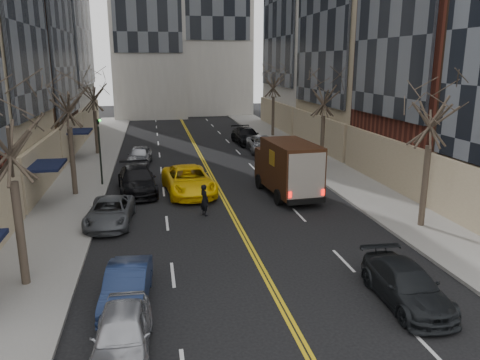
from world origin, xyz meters
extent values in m
cube|color=slate|center=(-9.00, 27.00, 0.07)|extent=(4.00, 66.00, 0.15)
cube|color=slate|center=(9.00, 27.00, 0.07)|extent=(4.00, 66.00, 0.15)
cube|color=black|center=(-10.00, 18.00, 2.40)|extent=(2.00, 3.00, 0.15)
cube|color=black|center=(-10.90, 18.00, 1.35)|extent=(0.20, 3.00, 2.50)
cube|color=black|center=(-10.00, 31.00, 2.40)|extent=(2.00, 3.00, 0.15)
cube|color=black|center=(-10.90, 31.00, 1.35)|extent=(0.20, 3.00, 2.50)
cylinder|color=#382D23|center=(-8.80, 8.00, 2.06)|extent=(0.30, 0.30, 3.83)
cylinder|color=#382D23|center=(-8.80, 20.00, 2.17)|extent=(0.30, 0.30, 4.05)
cylinder|color=#382D23|center=(-8.80, 33.00, 1.99)|extent=(0.30, 0.30, 3.69)
cylinder|color=#382D23|center=(8.80, 11.00, 2.13)|extent=(0.30, 0.30, 3.96)
cylinder|color=#382D23|center=(8.80, 25.00, 2.04)|extent=(0.30, 0.30, 3.78)
cylinder|color=#382D23|center=(8.80, 40.00, 2.22)|extent=(0.30, 0.30, 4.14)
cylinder|color=black|center=(-7.40, 22.00, 2.05)|extent=(0.12, 0.12, 3.80)
imported|color=black|center=(-7.40, 22.00, 4.40)|extent=(0.15, 0.18, 0.90)
sphere|color=#0CE526|center=(-7.25, 21.90, 4.35)|extent=(0.14, 0.14, 0.14)
cube|color=black|center=(3.89, 17.66, 0.53)|extent=(2.59, 6.34, 0.29)
cube|color=black|center=(3.72, 19.93, 1.50)|extent=(2.39, 1.81, 2.04)
cube|color=black|center=(3.93, 17.13, 1.94)|extent=(2.67, 4.91, 2.91)
cube|color=black|center=(4.11, 14.68, 0.53)|extent=(2.24, 0.34, 0.29)
cube|color=red|center=(3.15, 14.59, 0.97)|extent=(0.18, 0.07, 0.34)
cube|color=red|center=(5.08, 14.74, 0.97)|extent=(0.18, 0.07, 0.34)
cube|color=gold|center=(2.75, 17.09, 2.52)|extent=(0.10, 0.87, 0.87)
cube|color=gold|center=(5.10, 17.26, 2.52)|extent=(0.10, 0.87, 0.87)
cylinder|color=black|center=(2.60, 19.60, 0.47)|extent=(0.34, 0.95, 0.93)
cylinder|color=black|center=(4.88, 19.77, 0.47)|extent=(0.34, 0.95, 0.93)
cylinder|color=black|center=(2.87, 15.93, 0.47)|extent=(0.34, 0.95, 0.93)
cylinder|color=black|center=(5.15, 16.10, 0.47)|extent=(0.34, 0.95, 0.93)
imported|color=black|center=(4.20, 4.38, 0.65)|extent=(1.95, 4.53, 1.30)
cube|color=black|center=(4.20, 5.03, 1.16)|extent=(0.13, 0.04, 0.09)
cube|color=blue|center=(4.20, 5.00, 1.16)|extent=(0.10, 0.01, 0.06)
imported|color=yellow|center=(-1.96, 19.29, 0.83)|extent=(3.31, 6.20, 1.66)
imported|color=black|center=(-1.47, 14.90, 0.85)|extent=(0.62, 0.73, 1.69)
imported|color=#ACAEB4|center=(-5.10, 3.15, 0.67)|extent=(1.70, 3.99, 1.34)
imported|color=#131E3C|center=(-5.10, 6.07, 0.65)|extent=(1.73, 4.05, 1.30)
imported|color=#494C50|center=(-6.30, 14.39, 0.64)|extent=(2.45, 4.78, 1.29)
imported|color=black|center=(-5.10, 20.05, 0.80)|extent=(2.73, 5.67, 1.59)
imported|color=#95979C|center=(-5.10, 28.32, 0.73)|extent=(2.18, 4.43, 1.45)
imported|color=#54565C|center=(5.10, 26.12, 0.81)|extent=(2.14, 5.06, 1.63)
imported|color=#A3A6AA|center=(5.63, 31.68, 0.72)|extent=(2.67, 5.29, 1.43)
imported|color=black|center=(5.10, 36.13, 0.79)|extent=(2.56, 5.59, 1.58)
camera|label=1|loc=(-4.02, -8.76, 8.03)|focal=35.00mm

